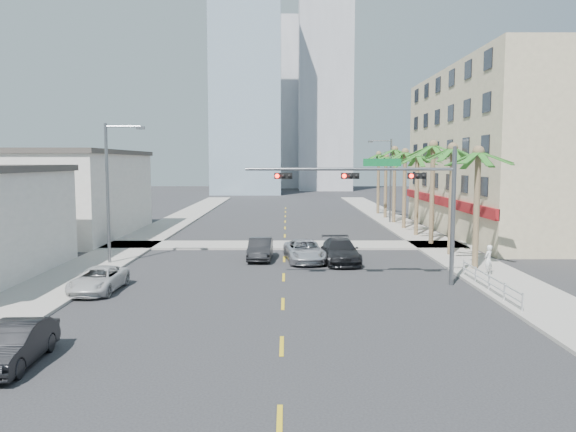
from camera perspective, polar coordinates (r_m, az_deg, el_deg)
The scene contains 27 objects.
ground at distance 22.54m, azimuth -0.60°, elevation -11.46°, with size 260.00×260.00×0.00m, color #262628.
sidewalk_right at distance 43.69m, azimuth 15.60°, elevation -3.24°, with size 4.00×120.00×0.15m, color gray.
sidewalk_left at distance 43.79m, azimuth -16.30°, elevation -3.24°, with size 4.00×120.00×0.15m, color gray.
sidewalk_cross at distance 44.04m, azimuth -0.36°, elevation -2.97°, with size 80.00×4.00×0.15m, color gray.
building_right at distance 55.98m, azimuth 22.94°, elevation 6.03°, with size 15.25×28.00×15.00m.
building_left_far at distance 53.41m, azimuth -21.76°, elevation 1.93°, with size 11.00×18.00×7.20m, color beige.
tower_far_left at distance 118.13m, azimuth -4.22°, elevation 14.00°, with size 14.00×14.00×48.00m, color #99B2C6.
tower_far_right at distance 133.91m, azimuth 3.80°, elevation 15.59°, with size 12.00×12.00×60.00m, color #ADADB2.
tower_far_center at distance 147.30m, azimuth -1.38°, elevation 11.15°, with size 16.00×16.00×42.00m, color #ADADB2.
traffic_signal_mast at distance 30.07m, azimuth 10.62°, elevation 2.53°, with size 11.12×0.54×7.20m.
palm_tree_0 at distance 35.45m, azimuth 18.77°, elevation 6.04°, with size 4.80×4.80×7.80m.
palm_tree_1 at distance 40.41m, azimuth 16.40°, elevation 6.51°, with size 4.80×4.80×8.16m.
palm_tree_2 at distance 45.43m, azimuth 14.54°, elevation 6.86°, with size 4.80×4.80×8.52m.
palm_tree_3 at distance 50.47m, azimuth 13.03°, elevation 5.96°, with size 4.80×4.80×7.80m.
palm_tree_4 at distance 55.55m, azimuth 11.81°, elevation 6.29°, with size 4.80×4.80×8.16m.
palm_tree_5 at distance 60.65m, azimuth 10.80°, elevation 6.56°, with size 4.80×4.80×8.52m.
palm_tree_6 at distance 65.76m, azimuth 9.93°, elevation 5.88°, with size 4.80×4.80×7.80m.
palm_tree_7 at distance 70.89m, azimuth 9.20°, elevation 6.15°, with size 4.80×4.80×8.16m.
streetlight_left at distance 37.30m, azimuth -17.58°, elevation 2.93°, with size 2.55×0.25×9.00m.
streetlight_right at distance 60.55m, azimuth 10.19°, elevation 4.00°, with size 2.55×0.25×9.00m.
guardrail at distance 29.94m, azimuth 19.75°, elevation -6.19°, with size 0.08×8.08×1.00m.
car_parked_mid at distance 20.62m, azimuth -26.06°, elevation -11.66°, with size 1.46×4.18×1.38m, color black.
car_parked_far at distance 30.23m, azimuth -18.71°, elevation -6.15°, with size 2.05×4.45×1.24m, color silver.
car_lane_left at distance 37.92m, azimuth -2.84°, elevation -3.37°, with size 1.53×4.38×1.44m, color black.
car_lane_center at distance 37.07m, azimuth 1.71°, elevation -3.58°, with size 2.38×5.15×1.43m, color silver.
car_lane_right at distance 36.82m, azimuth 5.34°, elevation -3.57°, with size 2.18×5.36×1.56m, color black.
pedestrian at distance 34.07m, azimuth 19.68°, elevation -4.22°, with size 0.62×0.41×1.71m, color white.
Camera 1 is at (0.19, -21.56, 6.59)m, focal length 35.00 mm.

